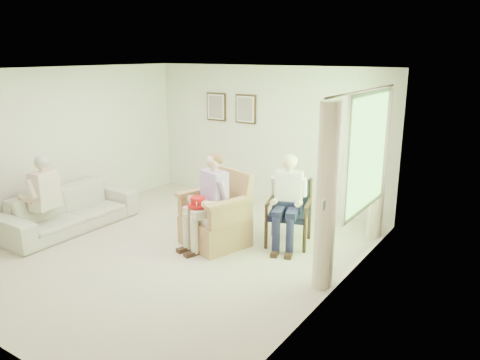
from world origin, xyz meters
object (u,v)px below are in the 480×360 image
(person_wicker, at_px, (210,195))
(red_hat, at_px, (198,203))
(sofa, at_px, (69,210))
(person_dark, at_px, (287,195))
(wicker_armchair, at_px, (216,222))
(hatbox, at_px, (219,227))
(wood_armchair, at_px, (291,209))
(person_sofa, at_px, (40,192))

(person_wicker, xyz_separation_m, red_hat, (-0.08, -0.19, -0.08))
(sofa, height_order, person_dark, person_dark)
(wicker_armchair, xyz_separation_m, person_wicker, (-0.00, -0.15, 0.46))
(person_wicker, distance_m, hatbox, 0.60)
(wicker_armchair, xyz_separation_m, person_dark, (0.90, 0.54, 0.44))
(wicker_armchair, xyz_separation_m, red_hat, (-0.08, -0.34, 0.38))
(wood_armchair, distance_m, sofa, 3.64)
(wicker_armchair, bearing_deg, person_sofa, -134.46)
(red_hat, bearing_deg, wood_armchair, 46.71)
(person_wicker, bearing_deg, hatbox, 107.60)
(person_wicker, height_order, hatbox, person_wicker)
(sofa, relative_size, hatbox, 3.45)
(person_sofa, height_order, hatbox, person_sofa)
(wicker_armchair, height_order, person_dark, person_dark)
(wicker_armchair, relative_size, person_sofa, 0.86)
(red_hat, xyz_separation_m, hatbox, (0.07, 0.40, -0.48))
(sofa, relative_size, person_wicker, 1.62)
(person_wicker, bearing_deg, red_hat, -94.66)
(sofa, distance_m, red_hat, 2.41)
(sofa, xyz_separation_m, person_sofa, (0.00, -0.48, 0.42))
(person_wicker, bearing_deg, person_sofa, -137.24)
(sofa, bearing_deg, wood_armchair, -65.14)
(sofa, distance_m, person_dark, 3.60)
(person_dark, bearing_deg, sofa, -175.83)
(person_wicker, distance_m, person_sofa, 2.66)
(wicker_armchair, height_order, hatbox, wicker_armchair)
(person_sofa, bearing_deg, sofa, 170.20)
(wicker_armchair, relative_size, person_wicker, 0.80)
(wicker_armchair, bearing_deg, person_wicker, -73.09)
(person_dark, height_order, hatbox, person_dark)
(wood_armchair, xyz_separation_m, red_hat, (-0.98, -1.04, 0.21))
(person_dark, relative_size, person_sofa, 1.05)
(wood_armchair, bearing_deg, person_wicker, -155.20)
(person_sofa, xyz_separation_m, red_hat, (2.32, 0.97, -0.01))
(wicker_armchair, distance_m, red_hat, 0.52)
(sofa, xyz_separation_m, person_wicker, (2.40, 0.68, 0.49))
(wood_armchair, height_order, person_wicker, person_wicker)
(person_wicker, height_order, person_dark, person_wicker)
(wicker_armchair, xyz_separation_m, hatbox, (-0.00, 0.06, -0.10))
(wood_armchair, relative_size, person_dark, 0.71)
(wicker_armchair, relative_size, sofa, 0.50)
(wood_armchair, bearing_deg, wicker_armchair, -160.59)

